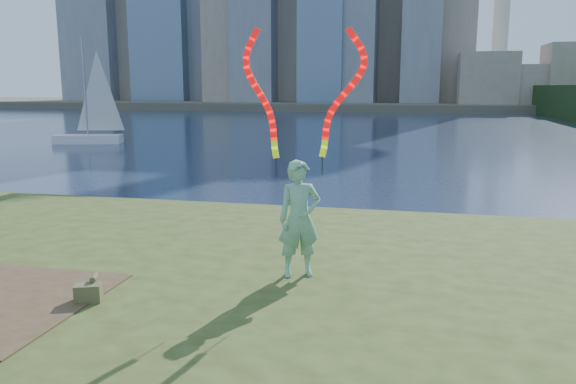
# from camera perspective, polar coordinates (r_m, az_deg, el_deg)

# --- Properties ---
(ground) EXTENTS (320.00, 320.00, 0.00)m
(ground) POSITION_cam_1_polar(r_m,az_deg,el_deg) (11.08, -8.31, -9.74)
(ground) COLOR #1A2843
(ground) RESTS_ON ground
(grassy_knoll) EXTENTS (20.00, 18.00, 0.80)m
(grassy_knoll) POSITION_cam_1_polar(r_m,az_deg,el_deg) (9.01, -13.75, -12.54)
(grassy_knoll) COLOR #354318
(grassy_knoll) RESTS_ON ground
(far_shore) EXTENTS (320.00, 40.00, 1.20)m
(far_shore) POSITION_cam_1_polar(r_m,az_deg,el_deg) (104.78, 10.91, 8.71)
(far_shore) COLOR #4F4A3A
(far_shore) RESTS_ON ground
(woman_with_ribbons) EXTENTS (1.97, 0.94, 4.25)m
(woman_with_ribbons) POSITION_cam_1_polar(r_m,az_deg,el_deg) (8.96, 1.17, 0.05)
(woman_with_ribbons) COLOR #15803A
(woman_with_ribbons) RESTS_ON grassy_knoll
(canvas_bag) EXTENTS (0.42, 0.48, 0.34)m
(canvas_bag) POSITION_cam_1_polar(r_m,az_deg,el_deg) (8.67, -19.59, -9.52)
(canvas_bag) COLOR brown
(canvas_bag) RESTS_ON grassy_knoll
(sailboat) EXTENTS (4.75, 2.59, 7.17)m
(sailboat) POSITION_cam_1_polar(r_m,az_deg,el_deg) (40.81, -19.37, 6.41)
(sailboat) COLOR white
(sailboat) RESTS_ON ground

